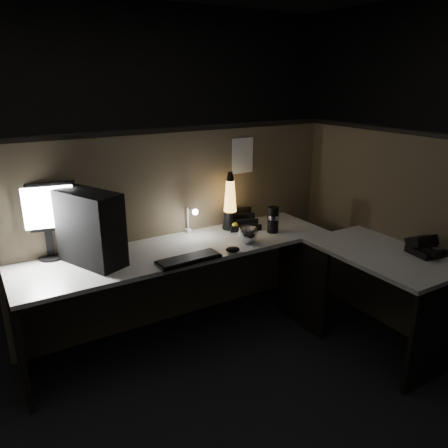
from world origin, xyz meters
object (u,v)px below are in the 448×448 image
pc_tower (90,228)px  desk_phone (426,246)px  keyboard (189,259)px  lava_lamp (230,206)px  monitor (46,213)px

pc_tower → desk_phone: 2.25m
keyboard → desk_phone: bearing=-28.5°
pc_tower → lava_lamp: (1.12, 0.12, -0.05)m
pc_tower → monitor: size_ratio=0.93×
pc_tower → keyboard: (0.55, -0.29, -0.23)m
monitor → pc_tower: bearing=-36.6°
keyboard → lava_lamp: size_ratio=0.94×
monitor → lava_lamp: size_ratio=1.11×
monitor → keyboard: 0.98m
keyboard → desk_phone: size_ratio=1.68×
pc_tower → lava_lamp: size_ratio=1.04×
pc_tower → desk_phone: (2.00, -1.01, -0.19)m
desk_phone → lava_lamp: bearing=136.9°
lava_lamp → keyboard: bearing=-144.4°
pc_tower → lava_lamp: bearing=-17.8°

